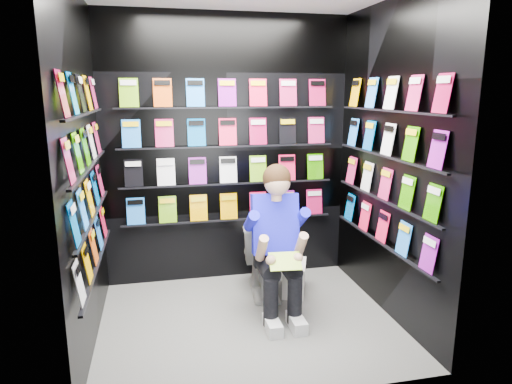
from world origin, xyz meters
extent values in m
plane|color=#5F5F5C|center=(0.00, 0.00, 0.00)|extent=(2.40, 2.40, 0.00)
cube|color=black|center=(0.00, 1.00, 1.30)|extent=(2.40, 0.04, 2.60)
cube|color=black|center=(0.00, -1.00, 1.30)|extent=(2.40, 0.04, 2.60)
cube|color=black|center=(-1.20, 0.00, 1.30)|extent=(0.04, 2.00, 2.60)
cube|color=black|center=(1.20, 0.00, 1.30)|extent=(0.04, 2.00, 2.60)
imported|color=white|center=(0.26, 0.55, 0.37)|extent=(0.50, 0.79, 0.73)
cube|color=white|center=(0.54, 0.46, 0.13)|extent=(0.31, 0.40, 0.27)
cube|color=white|center=(0.54, 0.46, 0.28)|extent=(0.33, 0.43, 0.03)
cube|color=green|center=(0.26, -0.18, 0.58)|extent=(0.26, 0.17, 0.11)
camera|label=1|loc=(-0.68, -3.40, 1.88)|focal=32.00mm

